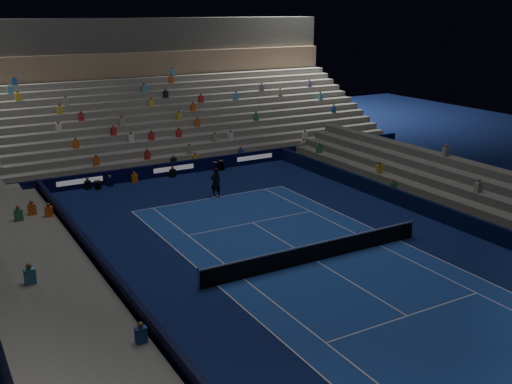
% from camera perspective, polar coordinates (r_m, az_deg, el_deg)
% --- Properties ---
extents(ground, '(90.00, 90.00, 0.00)m').
position_cam_1_polar(ground, '(29.98, 5.77, -6.59)').
color(ground, '#0C1749').
rests_on(ground, ground).
extents(court_surface, '(10.97, 23.77, 0.01)m').
position_cam_1_polar(court_surface, '(29.98, 5.77, -6.58)').
color(court_surface, '#1B3D95').
rests_on(court_surface, ground).
extents(sponsor_barrier_far, '(44.00, 0.25, 1.00)m').
position_cam_1_polar(sponsor_barrier_far, '(45.27, -7.93, 2.22)').
color(sponsor_barrier_far, black).
rests_on(sponsor_barrier_far, ground).
extents(sponsor_barrier_east, '(0.25, 37.00, 1.00)m').
position_cam_1_polar(sponsor_barrier_east, '(36.00, 18.48, -2.45)').
color(sponsor_barrier_east, black).
rests_on(sponsor_barrier_east, ground).
extents(sponsor_barrier_west, '(0.25, 37.00, 1.00)m').
position_cam_1_polar(sponsor_barrier_west, '(25.82, -12.28, -9.79)').
color(sponsor_barrier_west, black).
rests_on(sponsor_barrier_west, ground).
extents(grandstand_main, '(44.00, 15.20, 11.20)m').
position_cam_1_polar(grandstand_main, '(53.33, -11.93, 7.44)').
color(grandstand_main, slate).
rests_on(grandstand_main, ground).
extents(grandstand_east, '(5.00, 37.00, 2.50)m').
position_cam_1_polar(grandstand_east, '(38.45, 22.00, -0.94)').
color(grandstand_east, '#5F5F5B').
rests_on(grandstand_east, ground).
extents(grandstand_west, '(5.00, 37.00, 2.50)m').
position_cam_1_polar(grandstand_west, '(24.98, -20.03, -10.38)').
color(grandstand_west, '#63635F').
rests_on(grandstand_west, ground).
extents(tennis_net, '(12.90, 0.10, 1.10)m').
position_cam_1_polar(tennis_net, '(29.78, 5.80, -5.70)').
color(tennis_net, '#B2B2B7').
rests_on(tennis_net, ground).
extents(tennis_player, '(0.75, 0.50, 2.05)m').
position_cam_1_polar(tennis_player, '(39.46, -3.88, 0.91)').
color(tennis_player, black).
rests_on(tennis_player, ground).
extents(broadcast_camera, '(0.42, 0.86, 0.54)m').
position_cam_1_polar(broadcast_camera, '(42.92, -14.88, 0.67)').
color(broadcast_camera, black).
rests_on(broadcast_camera, ground).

